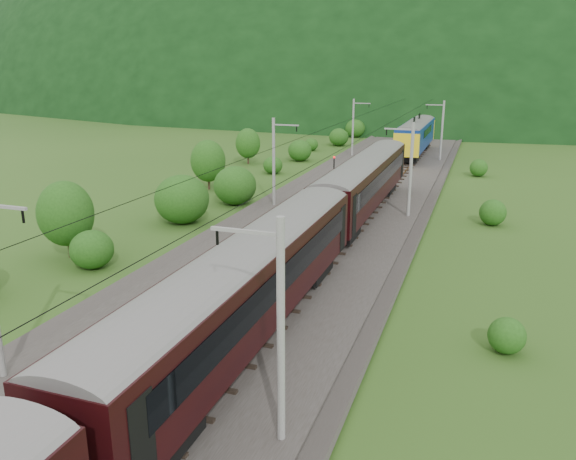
% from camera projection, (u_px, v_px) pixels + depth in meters
% --- Properties ---
extents(ground, '(600.00, 600.00, 0.00)m').
position_uv_depth(ground, '(131.00, 410.00, 21.64)').
color(ground, '#2B4F18').
rests_on(ground, ground).
extents(railbed, '(14.00, 220.00, 0.30)m').
position_uv_depth(railbed, '(237.00, 306.00, 30.65)').
color(railbed, '#38332D').
rests_on(railbed, ground).
extents(track_left, '(2.40, 220.00, 0.27)m').
position_uv_depth(track_left, '(198.00, 297.00, 31.35)').
color(track_left, brown).
rests_on(track_left, railbed).
extents(track_right, '(2.40, 220.00, 0.27)m').
position_uv_depth(track_right, '(279.00, 309.00, 29.82)').
color(track_right, brown).
rests_on(track_right, railbed).
extents(catenary_left, '(2.54, 192.28, 8.00)m').
position_uv_depth(catenary_left, '(275.00, 160.00, 51.29)').
color(catenary_left, gray).
rests_on(catenary_left, railbed).
extents(catenary_right, '(2.54, 192.28, 8.00)m').
position_uv_depth(catenary_right, '(410.00, 168.00, 47.39)').
color(catenary_right, gray).
rests_on(catenary_right, railbed).
extents(overhead_wires, '(4.83, 198.00, 0.03)m').
position_uv_depth(overhead_wires, '(234.00, 181.00, 28.69)').
color(overhead_wires, black).
rests_on(overhead_wires, ground).
extents(mountain_main, '(504.00, 360.00, 244.00)m').
position_uv_depth(mountain_main, '(463.00, 95.00, 256.99)').
color(mountain_main, black).
rests_on(mountain_main, ground).
extents(mountain_ridge, '(336.00, 280.00, 132.00)m').
position_uv_depth(mountain_ridge, '(255.00, 88.00, 331.42)').
color(mountain_ridge, black).
rests_on(mountain_ridge, ground).
extents(train, '(3.32, 159.19, 5.80)m').
position_uv_depth(train, '(39.00, 446.00, 13.64)').
color(train, black).
rests_on(train, ground).
extents(hazard_post_near, '(0.17, 0.17, 1.64)m').
position_uv_depth(hazard_post_near, '(314.00, 220.00, 44.12)').
color(hazard_post_near, red).
rests_on(hazard_post_near, railbed).
extents(hazard_post_far, '(0.16, 0.16, 1.53)m').
position_uv_depth(hazard_post_far, '(397.00, 155.00, 76.23)').
color(hazard_post_far, red).
rests_on(hazard_post_far, railbed).
extents(signal, '(0.25, 0.25, 2.28)m').
position_uv_depth(signal, '(334.00, 164.00, 66.15)').
color(signal, black).
rests_on(signal, railbed).
extents(vegetation_left, '(11.71, 147.79, 5.38)m').
position_uv_depth(vegetation_left, '(103.00, 220.00, 40.29)').
color(vegetation_left, '#214F15').
rests_on(vegetation_left, ground).
extents(vegetation_right, '(4.56, 96.24, 2.25)m').
position_uv_depth(vegetation_right, '(477.00, 332.00, 25.82)').
color(vegetation_right, '#214F15').
rests_on(vegetation_right, ground).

